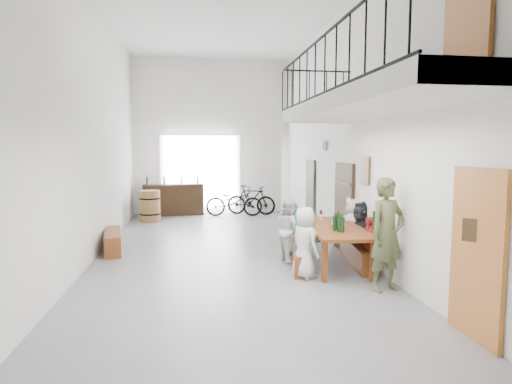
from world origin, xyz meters
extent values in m
plane|color=slate|center=(0.00, 0.00, 0.00)|extent=(12.00, 12.00, 0.00)
plane|color=white|center=(0.00, 6.00, 2.75)|extent=(5.50, 0.00, 5.50)
plane|color=white|center=(0.00, -6.00, 2.75)|extent=(5.50, 0.00, 5.50)
plane|color=white|center=(-2.75, 0.00, 2.75)|extent=(0.00, 12.00, 12.00)
plane|color=white|center=(2.75, 0.00, 2.75)|extent=(0.00, 12.00, 12.00)
cube|color=white|center=(-0.40, 5.94, 1.40)|extent=(2.80, 0.08, 2.80)
cube|color=#AF652B|center=(2.70, -4.90, 1.05)|extent=(0.06, 0.95, 2.10)
cube|color=#322010|center=(2.70, -0.30, 1.00)|extent=(0.06, 1.10, 2.00)
cube|color=#313B30|center=(2.70, 2.50, 1.00)|extent=(0.06, 0.80, 2.00)
cube|color=#AF652B|center=(2.70, -4.50, 4.10)|extent=(0.06, 0.90, 1.95)
cube|color=#44341B|center=(2.72, -1.40, 1.90)|extent=(0.04, 0.45, 0.55)
cylinder|color=white|center=(2.71, 1.20, 2.40)|extent=(0.04, 0.28, 0.28)
cube|color=white|center=(2.00, -3.20, 3.00)|extent=(1.50, 5.60, 0.25)
cube|color=black|center=(1.27, -3.20, 3.98)|extent=(0.03, 5.60, 0.03)
cube|color=black|center=(1.27, -3.20, 3.15)|extent=(0.03, 5.60, 0.03)
cube|color=black|center=(2.00, -0.42, 3.98)|extent=(1.50, 0.03, 0.03)
cube|color=white|center=(1.30, -0.45, 1.44)|extent=(0.14, 0.14, 2.88)
cube|color=brown|center=(2.11, -1.46, 0.76)|extent=(1.26, 2.57, 0.06)
cube|color=brown|center=(1.58, -2.48, 0.36)|extent=(0.09, 0.09, 0.73)
cube|color=brown|center=(2.43, -2.56, 0.36)|extent=(0.09, 0.09, 0.73)
cube|color=brown|center=(1.79, -0.35, 0.36)|extent=(0.09, 0.09, 0.73)
cube|color=brown|center=(2.64, -0.44, 0.36)|extent=(0.09, 0.09, 0.73)
cube|color=brown|center=(1.41, -1.41, 0.20)|extent=(0.63, 1.79, 0.41)
cube|color=brown|center=(2.57, -1.42, 0.22)|extent=(0.48, 1.89, 0.43)
cylinder|color=black|center=(2.04, -2.07, 0.97)|extent=(0.07, 0.07, 0.35)
cylinder|color=black|center=(2.03, -1.80, 0.97)|extent=(0.07, 0.07, 0.35)
cylinder|color=black|center=(2.00, -2.00, 0.97)|extent=(0.07, 0.07, 0.35)
cylinder|color=black|center=(1.94, -1.89, 0.97)|extent=(0.07, 0.07, 0.35)
cylinder|color=black|center=(2.11, -1.61, 0.97)|extent=(0.07, 0.07, 0.35)
cube|color=brown|center=(-2.50, 0.45, 0.23)|extent=(0.62, 1.64, 0.45)
cylinder|color=olive|center=(-2.05, 4.43, 0.50)|extent=(0.66, 0.66, 0.99)
cylinder|color=black|center=(-2.05, 4.43, 0.25)|extent=(0.68, 0.68, 0.05)
cylinder|color=black|center=(-2.05, 4.43, 0.75)|extent=(0.68, 0.68, 0.05)
cube|color=#322010|center=(-1.37, 5.65, 0.54)|extent=(2.12, 0.86, 1.09)
cylinder|color=black|center=(-2.24, 5.53, 1.23)|extent=(0.06, 0.06, 0.28)
cylinder|color=black|center=(-1.66, 5.62, 1.23)|extent=(0.06, 0.06, 0.28)
cylinder|color=black|center=(-1.09, 5.73, 1.23)|extent=(0.06, 0.06, 0.28)
cylinder|color=black|center=(-0.51, 5.80, 1.23)|extent=(0.06, 0.06, 0.28)
imported|color=silver|center=(1.31, -2.14, 0.64)|extent=(0.62, 0.74, 1.29)
imported|color=#25787B|center=(1.35, -1.66, 0.57)|extent=(0.39, 0.48, 1.14)
imported|color=silver|center=(1.29, -0.98, 0.66)|extent=(0.60, 0.72, 1.31)
imported|color=#25787B|center=(1.42, -0.49, 0.57)|extent=(0.66, 0.84, 1.15)
imported|color=red|center=(2.60, -2.00, 0.53)|extent=(0.30, 0.64, 1.06)
imported|color=black|center=(2.69, -1.35, 0.63)|extent=(0.41, 1.18, 1.27)
imported|color=silver|center=(2.75, -0.75, 0.64)|extent=(0.57, 0.72, 1.29)
imported|color=#4E542F|center=(2.45, -3.01, 0.93)|extent=(0.79, 0.64, 1.86)
imported|color=#204A1C|center=(2.45, 0.72, 0.23)|extent=(0.51, 0.48, 0.46)
imported|color=black|center=(0.72, 5.10, 0.51)|extent=(2.01, 0.91, 1.02)
imported|color=black|center=(1.34, 5.34, 0.52)|extent=(1.80, 1.05, 1.04)
camera|label=1|loc=(-0.66, -9.49, 2.32)|focal=30.00mm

